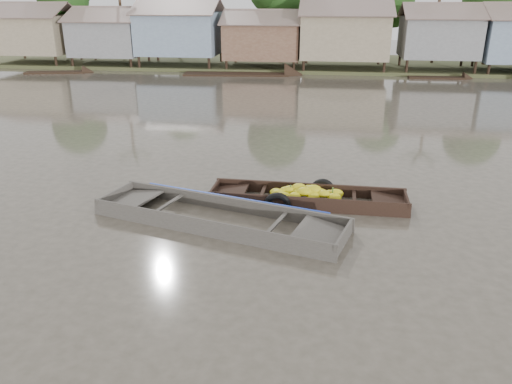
# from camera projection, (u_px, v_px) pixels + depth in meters

# --- Properties ---
(ground) EXTENTS (120.00, 120.00, 0.00)m
(ground) POSITION_uv_depth(u_px,v_px,m) (265.00, 233.00, 12.47)
(ground) COLOR #464035
(ground) RESTS_ON ground
(riverbank) EXTENTS (120.00, 12.47, 10.22)m
(riverbank) POSITION_uv_depth(u_px,v_px,m) (351.00, 28.00, 40.29)
(riverbank) COLOR #384723
(riverbank) RESTS_ON ground
(banana_boat) EXTENTS (5.58, 1.51, 0.79)m
(banana_boat) POSITION_uv_depth(u_px,v_px,m) (305.00, 198.00, 14.20)
(banana_boat) COLOR black
(banana_boat) RESTS_ON ground
(viewer_boat) EXTENTS (6.95, 3.50, 0.54)m
(viewer_boat) POSITION_uv_depth(u_px,v_px,m) (220.00, 221.00, 13.00)
(viewer_boat) COLOR #3C3733
(viewer_boat) RESTS_ON ground
(distant_boats) EXTENTS (48.42, 15.91, 1.38)m
(distant_boats) POSITION_uv_depth(u_px,v_px,m) (497.00, 81.00, 33.15)
(distant_boats) COLOR black
(distant_boats) RESTS_ON ground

